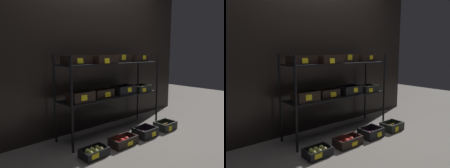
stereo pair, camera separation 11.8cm
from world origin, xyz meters
The scene contains 7 objects.
ground_plane centered at (0.00, 0.00, 0.00)m, with size 10.00×10.00×0.00m, color #605B56.
storefront_wall centered at (0.00, 0.41, 1.17)m, with size 4.06×0.12×2.34m, color black.
display_rack centered at (0.00, -0.01, 0.83)m, with size 1.78×0.46×1.19m.
crate_ground_pear centered at (-0.70, -0.46, 0.05)m, with size 0.32×0.22×0.10m.
crate_ground_apple_red centered at (-0.22, -0.47, 0.05)m, with size 0.37×0.21×0.12m.
crate_ground_plum centered at (0.23, -0.46, 0.05)m, with size 0.32×0.26×0.13m.
crate_ground_kiwi centered at (0.70, -0.49, 0.05)m, with size 0.32×0.25×0.12m.
Camera 1 is at (-2.17, -2.41, 1.22)m, focal length 35.12 mm.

